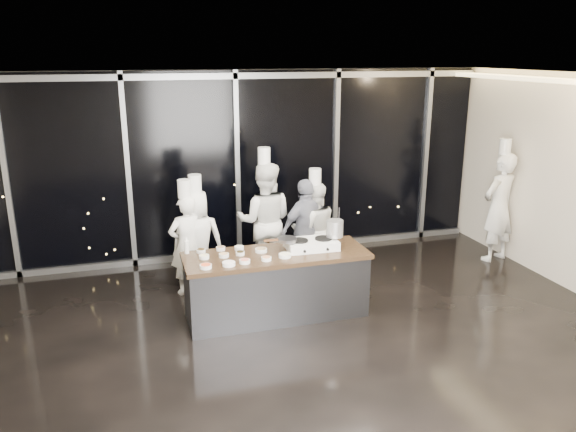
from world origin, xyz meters
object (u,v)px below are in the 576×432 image
object	(u,v)px
chef_side	(499,206)
chef_right	(314,229)
stock_pot	(335,228)
chef_center	(265,220)
demo_counter	(276,284)
chef_left	(198,239)
chef_far_left	(187,243)
stove	(311,244)
guest	(306,229)
frying_pan	(287,240)

from	to	relation	value
chef_side	chef_right	bearing A→B (deg)	-22.04
stock_pot	chef_center	size ratio (longest dim) A/B	0.11
demo_counter	chef_left	xyz separation A→B (m)	(-0.88, 1.23, 0.33)
chef_left	chef_center	xyz separation A→B (m)	(1.08, 0.15, 0.16)
chef_side	chef_far_left	bearing A→B (deg)	-18.57
demo_counter	chef_left	distance (m)	1.55
stove	chef_center	world-z (taller)	chef_center
stove	chef_right	distance (m)	1.31
chef_center	chef_side	world-z (taller)	chef_side
chef_far_left	guest	world-z (taller)	chef_far_left
stove	chef_center	xyz separation A→B (m)	(-0.32, 1.33, -0.02)
stock_pot	chef_side	bearing A→B (deg)	15.96
demo_counter	chef_left	world-z (taller)	chef_left
stove	stock_pot	xyz separation A→B (m)	(0.34, 0.01, 0.19)
chef_left	guest	bearing A→B (deg)	-174.41
frying_pan	chef_far_left	bearing A→B (deg)	141.15
stock_pot	chef_far_left	distance (m)	2.20
frying_pan	chef_side	xyz separation A→B (m)	(4.04, 0.96, -0.11)
chef_far_left	chef_center	bearing A→B (deg)	178.96
demo_counter	guest	size ratio (longest dim) A/B	1.53
stock_pot	guest	size ratio (longest dim) A/B	0.14
stove	frying_pan	size ratio (longest dim) A/B	1.54
chef_center	chef_side	bearing A→B (deg)	-167.72
stove	guest	size ratio (longest dim) A/B	0.44
chef_far_left	guest	bearing A→B (deg)	168.94
stock_pot	chef_right	xyz separation A→B (m)	(0.13, 1.21, -0.39)
chef_center	chef_right	xyz separation A→B (m)	(0.78, -0.12, -0.17)
stove	chef_side	size ratio (longest dim) A/B	0.33
stove	chef_right	size ratio (longest dim) A/B	0.40
chef_right	chef_side	bearing A→B (deg)	178.45
stove	stock_pot	world-z (taller)	stock_pot
chef_far_left	chef_center	world-z (taller)	chef_center
chef_left	stock_pot	bearing A→B (deg)	152.71
chef_far_left	guest	xyz separation A→B (m)	(1.87, 0.10, 0.02)
demo_counter	chef_right	world-z (taller)	chef_right
guest	stock_pot	bearing A→B (deg)	72.72
stove	chef_right	world-z (taller)	chef_right
chef_left	guest	distance (m)	1.70
chef_left	chef_right	bearing A→B (deg)	-172.22
stove	chef_far_left	xyz separation A→B (m)	(-1.57, 1.05, -0.19)
stove	chef_center	bearing A→B (deg)	105.30
chef_center	chef_side	xyz separation A→B (m)	(4.00, -0.37, 0.02)
demo_counter	chef_left	bearing A→B (deg)	125.73
demo_counter	chef_right	bearing A→B (deg)	52.28
chef_far_left	chef_right	size ratio (longest dim) A/B	0.99
stove	chef_far_left	bearing A→B (deg)	148.18
chef_center	chef_far_left	bearing A→B (deg)	30.51
demo_counter	chef_center	xyz separation A→B (m)	(0.20, 1.38, 0.49)
stove	stock_pot	size ratio (longest dim) A/B	3.06
frying_pan	chef_center	size ratio (longest dim) A/B	0.22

